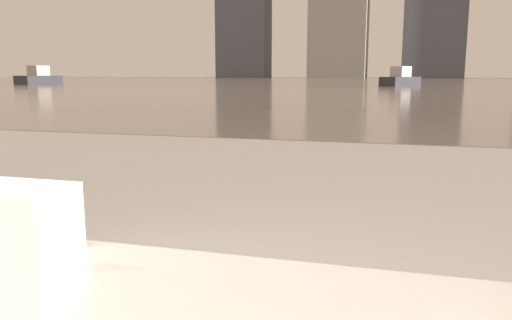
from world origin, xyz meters
The scene contains 4 objects.
towel_stack centered at (-0.08, 0.95, 0.62)m, with size 0.23×0.17×0.16m.
harbor_water centered at (0.00, 62.00, 0.01)m, with size 180.00×110.00×0.01m.
harbor_boat_0 centered at (-29.96, 38.16, 0.59)m, with size 1.75×4.49×1.65m.
harbor_boat_2 centered at (1.02, 40.42, 0.54)m, with size 3.15×4.18×1.50m.
Camera 1 is at (0.73, 0.06, 0.94)m, focal length 35.00 mm.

